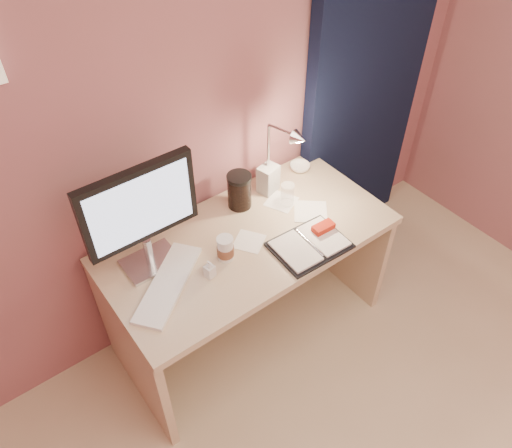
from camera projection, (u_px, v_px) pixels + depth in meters
room at (355, 76)px, 2.69m from camera, size 3.50×3.50×3.50m
desk at (240, 260)px, 2.58m from camera, size 1.40×0.70×0.73m
monitor at (140, 211)px, 2.04m from camera, size 0.50×0.18×0.53m
keyboard at (168, 284)px, 2.16m from camera, size 0.45×0.39×0.02m
planner at (311, 243)px, 2.33m from camera, size 0.36×0.27×0.05m
paper_a at (281, 201)px, 2.56m from camera, size 0.19×0.19×0.00m
paper_b at (311, 212)px, 2.51m from camera, size 0.23×0.23×0.00m
paper_c at (249, 241)px, 2.35m from camera, size 0.18×0.18×0.00m
coffee_cup at (225, 249)px, 2.24m from camera, size 0.08×0.08×0.13m
clear_cup at (287, 194)px, 2.51m from camera, size 0.07×0.07×0.12m
bowl at (300, 167)px, 2.75m from camera, size 0.15×0.15×0.03m
lotion_bottle at (209, 269)px, 2.17m from camera, size 0.05×0.05×0.09m
dark_jar at (239, 192)px, 2.49m from camera, size 0.12×0.12×0.17m
product_box at (268, 179)px, 2.58m from camera, size 0.12×0.10×0.15m
desk_lamp at (276, 159)px, 2.39m from camera, size 0.14×0.26×0.42m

